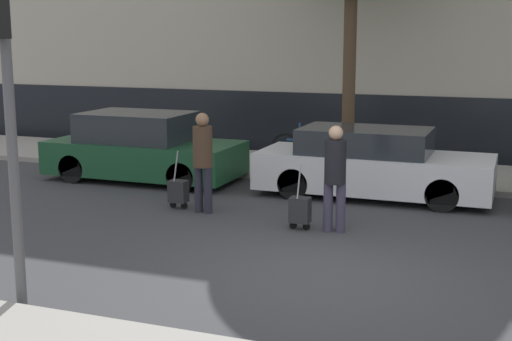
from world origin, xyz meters
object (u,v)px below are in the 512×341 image
object	(u,v)px
parked_bicycle	(307,149)
traffic_light	(0,67)
parked_car_1	(372,165)
pedestrian_right	(335,172)
trolley_left	(178,191)
pedestrian_left	(203,156)
trolley_right	(300,210)
parked_car_0	(143,149)

from	to	relation	value
parked_bicycle	traffic_light	bearing A→B (deg)	-94.14
parked_car_1	pedestrian_right	world-z (taller)	pedestrian_right
trolley_left	traffic_light	size ratio (longest dim) A/B	0.27
pedestrian_left	traffic_light	size ratio (longest dim) A/B	0.46
trolley_left	trolley_right	world-z (taller)	trolley_right
parked_car_0	traffic_light	xyz separation A→B (m)	(2.29, -6.99, 2.06)
trolley_right	parked_bicycle	size ratio (longest dim) A/B	0.60
parked_car_0	traffic_light	bearing A→B (deg)	-71.84
parked_car_0	trolley_left	bearing A→B (deg)	-47.61
pedestrian_right	parked_bicycle	distance (m)	5.35
parked_car_1	trolley_left	xyz separation A→B (m)	(-3.04, -2.20, -0.31)
parked_car_1	trolley_right	distance (m)	2.85
parked_car_0	trolley_right	distance (m)	5.12
parked_car_0	parked_car_1	xyz separation A→B (m)	(4.94, 0.12, -0.05)
trolley_right	traffic_light	size ratio (longest dim) A/B	0.28
pedestrian_left	traffic_light	distance (m)	5.11
pedestrian_left	traffic_light	world-z (taller)	traffic_light
parked_car_0	trolley_left	size ratio (longest dim) A/B	3.91
pedestrian_left	pedestrian_right	distance (m)	2.50
parked_car_1	traffic_light	world-z (taller)	traffic_light
trolley_left	traffic_light	bearing A→B (deg)	-85.40
trolley_left	pedestrian_left	bearing A→B (deg)	-10.62
parked_car_0	parked_bicycle	size ratio (longest dim) A/B	2.33
parked_bicycle	trolley_left	bearing A→B (deg)	-103.54
trolley_left	traffic_light	distance (m)	5.49
parked_car_0	trolley_right	size ratio (longest dim) A/B	3.86
parked_car_0	pedestrian_right	distance (m)	5.55
trolley_right	parked_car_1	bearing A→B (deg)	78.24
parked_car_0	parked_car_1	world-z (taller)	parked_car_0
pedestrian_right	trolley_right	world-z (taller)	pedestrian_right
parked_car_1	trolley_left	distance (m)	3.76
trolley_right	parked_bicycle	bearing A→B (deg)	105.42
parked_car_0	trolley_right	bearing A→B (deg)	-31.35
traffic_light	parked_car_1	bearing A→B (deg)	69.58
parked_bicycle	parked_car_0	bearing A→B (deg)	-141.27
pedestrian_right	parked_car_0	bearing A→B (deg)	145.20
parked_car_1	pedestrian_right	distance (m)	2.73
pedestrian_left	parked_bicycle	xyz separation A→B (m)	(0.53, 4.56, -0.51)
pedestrian_right	parked_bicycle	world-z (taller)	pedestrian_right
traffic_light	trolley_right	bearing A→B (deg)	64.48
parked_car_0	pedestrian_right	size ratio (longest dim) A/B	2.43
trolley_left	parked_bicycle	bearing A→B (deg)	76.46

